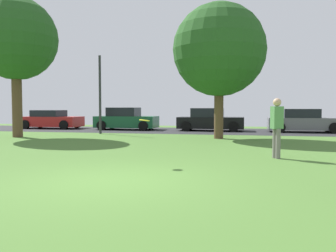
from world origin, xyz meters
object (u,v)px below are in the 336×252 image
(parked_car_green, at_px, (126,120))
(parked_car_black, at_px, (210,120))
(parked_car_grey, at_px, (304,121))
(street_lamp_post, at_px, (100,95))
(person_thrower, at_px, (277,125))
(frisbee_disc, at_px, (144,120))
(oak_tree_center, at_px, (16,39))
(parked_car_red, at_px, (51,120))
(oak_tree_right, at_px, (219,50))

(parked_car_green, distance_m, parked_car_black, 5.78)
(parked_car_grey, bearing_deg, street_lamp_post, -161.10)
(person_thrower, distance_m, frisbee_disc, 4.02)
(oak_tree_center, xyz_separation_m, parked_car_grey, (14.95, 7.07, -4.32))
(parked_car_green, height_order, parked_car_grey, parked_car_green)
(oak_tree_center, distance_m, street_lamp_post, 5.21)
(frisbee_disc, distance_m, parked_car_red, 18.17)
(parked_car_red, height_order, parked_car_black, parked_car_black)
(oak_tree_right, distance_m, oak_tree_center, 10.26)
(parked_car_red, xyz_separation_m, parked_car_green, (5.78, -0.10, 0.07))
(parked_car_red, bearing_deg, person_thrower, -39.83)
(parked_car_grey, bearing_deg, oak_tree_center, -154.68)
(oak_tree_center, height_order, frisbee_disc, oak_tree_center)
(frisbee_disc, distance_m, parked_car_black, 14.27)
(parked_car_red, distance_m, street_lamp_post, 7.17)
(parked_car_red, bearing_deg, oak_tree_center, -71.54)
(oak_tree_right, distance_m, parked_car_black, 6.93)
(oak_tree_center, relative_size, person_thrower, 3.99)
(person_thrower, bearing_deg, parked_car_green, -83.62)
(parked_car_red, distance_m, parked_car_grey, 17.35)
(parked_car_grey, distance_m, street_lamp_post, 12.49)
(parked_car_green, bearing_deg, frisbee_disc, -68.95)
(parked_car_black, relative_size, street_lamp_post, 0.95)
(oak_tree_right, height_order, person_thrower, oak_tree_right)
(street_lamp_post, bearing_deg, parked_car_red, 143.64)
(parked_car_green, bearing_deg, oak_tree_center, -115.46)
(parked_car_red, bearing_deg, parked_car_grey, -0.42)
(parked_car_black, bearing_deg, person_thrower, -75.57)
(parked_car_grey, relative_size, street_lamp_post, 0.97)
(person_thrower, bearing_deg, oak_tree_center, -52.31)
(oak_tree_right, xyz_separation_m, frisbee_disc, (-1.31, -8.42, -3.11))
(person_thrower, distance_m, parked_car_grey, 12.43)
(parked_car_black, bearing_deg, parked_car_green, -179.20)
(oak_tree_center, relative_size, parked_car_grey, 1.63)
(street_lamp_post, bearing_deg, parked_car_grey, 18.90)
(parked_car_green, bearing_deg, person_thrower, -53.71)
(frisbee_disc, distance_m, street_lamp_post, 11.63)
(person_thrower, xyz_separation_m, frisbee_disc, (-3.48, -2.00, 0.18))
(person_thrower, relative_size, parked_car_green, 0.42)
(parked_car_grey, bearing_deg, parked_car_black, 178.97)
(oak_tree_center, relative_size, street_lamp_post, 1.58)
(oak_tree_right, relative_size, street_lamp_post, 1.45)
(frisbee_disc, bearing_deg, oak_tree_center, 141.29)
(oak_tree_center, xyz_separation_m, frisbee_disc, (8.83, -7.08, -3.80))
(person_thrower, relative_size, parked_car_red, 0.41)
(parked_car_grey, bearing_deg, parked_car_green, 179.88)
(street_lamp_post, bearing_deg, oak_tree_center, -136.52)
(oak_tree_right, height_order, parked_car_grey, oak_tree_right)
(frisbee_disc, xyz_separation_m, parked_car_green, (-5.45, 14.17, -0.49))
(oak_tree_right, height_order, parked_car_black, oak_tree_right)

